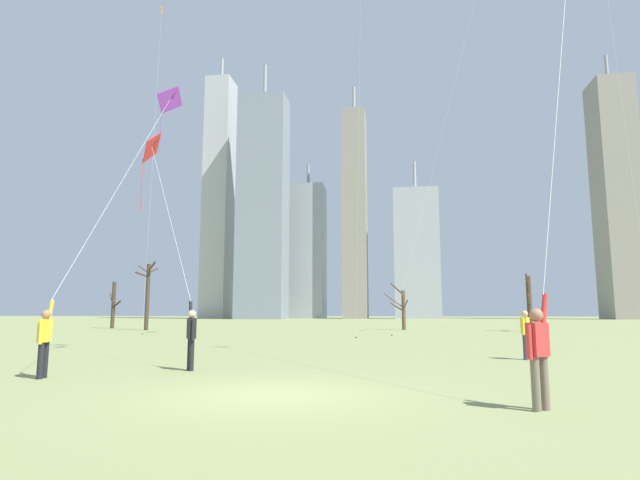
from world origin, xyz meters
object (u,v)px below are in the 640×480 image
(kite_flyer_midfield_left_teal, at_px, (551,183))
(bare_tree_center, at_px, (148,293))
(distant_kite_high_overhead_orange, at_px, (159,46))
(kite_flyer_foreground_right_purple, at_px, (84,264))
(bare_tree_left_of_center, at_px, (529,302))
(kite_flyer_foreground_left_red, at_px, (178,273))
(bare_tree_leftmost, at_px, (402,307))
(bystander_strolling_midfield, at_px, (525,332))
(bare_tree_right_of_center, at_px, (113,305))

(kite_flyer_midfield_left_teal, distance_m, bare_tree_center, 41.95)
(distant_kite_high_overhead_orange, relative_size, bare_tree_center, 4.96)
(kite_flyer_foreground_right_purple, bearing_deg, bare_tree_center, 113.88)
(kite_flyer_midfield_left_teal, distance_m, bare_tree_left_of_center, 36.22)
(kite_flyer_foreground_left_red, height_order, bare_tree_center, kite_flyer_foreground_left_red)
(distant_kite_high_overhead_orange, bearing_deg, bare_tree_leftmost, 16.67)
(kite_flyer_foreground_left_red, distance_m, bare_tree_leftmost, 33.57)
(bystander_strolling_midfield, relative_size, distant_kite_high_overhead_orange, 0.05)
(kite_flyer_midfield_left_teal, bearing_deg, kite_flyer_foreground_right_purple, 163.92)
(bare_tree_leftmost, xyz_separation_m, bare_tree_right_of_center, (-28.31, 0.31, 0.30))
(bare_tree_leftmost, bearing_deg, bare_tree_right_of_center, 179.37)
(kite_flyer_midfield_left_teal, distance_m, bare_tree_leftmost, 38.03)
(kite_flyer_midfield_left_teal, relative_size, bare_tree_left_of_center, 4.61)
(bare_tree_right_of_center, bearing_deg, bystander_strolling_midfield, -42.81)
(kite_flyer_foreground_right_purple, relative_size, distant_kite_high_overhead_orange, 0.36)
(bare_tree_leftmost, bearing_deg, distant_kite_high_overhead_orange, -163.33)
(bare_tree_center, bearing_deg, bare_tree_leftmost, 10.49)
(bare_tree_right_of_center, bearing_deg, kite_flyer_foreground_left_red, -57.31)
(bystander_strolling_midfield, height_order, bare_tree_right_of_center, bare_tree_right_of_center)
(kite_flyer_foreground_left_red, distance_m, kite_flyer_foreground_right_purple, 2.68)
(bare_tree_center, bearing_deg, kite_flyer_midfield_left_teal, -53.56)
(bystander_strolling_midfield, bearing_deg, bare_tree_center, 136.14)
(distant_kite_high_overhead_orange, height_order, bare_tree_leftmost, distant_kite_high_overhead_orange)
(kite_flyer_foreground_left_red, xyz_separation_m, bare_tree_left_of_center, (17.42, 30.20, -0.33))
(kite_flyer_midfield_left_teal, bearing_deg, bare_tree_center, 126.44)
(kite_flyer_foreground_left_red, relative_size, bystander_strolling_midfield, 5.47)
(kite_flyer_foreground_right_purple, xyz_separation_m, bare_tree_center, (-13.48, 30.45, 0.35))
(distant_kite_high_overhead_orange, bearing_deg, bare_tree_right_of_center, 136.16)
(kite_flyer_foreground_right_purple, bearing_deg, kite_flyer_foreground_left_red, 42.45)
(kite_flyer_midfield_left_teal, bearing_deg, bystander_strolling_midfield, 80.89)
(kite_flyer_foreground_left_red, height_order, distant_kite_high_overhead_orange, distant_kite_high_overhead_orange)
(kite_flyer_midfield_left_teal, xyz_separation_m, bare_tree_right_of_center, (-30.73, 38.22, -1.59))
(kite_flyer_foreground_left_red, height_order, bare_tree_right_of_center, kite_flyer_foreground_left_red)
(kite_flyer_foreground_left_red, height_order, bare_tree_left_of_center, kite_flyer_foreground_left_red)
(distant_kite_high_overhead_orange, bearing_deg, bystander_strolling_midfield, -42.52)
(distant_kite_high_overhead_orange, xyz_separation_m, bare_tree_center, (-1.17, 2.22, -22.26))
(kite_flyer_foreground_left_red, bearing_deg, bare_tree_center, 118.34)
(distant_kite_high_overhead_orange, xyz_separation_m, bare_tree_right_of_center, (-6.98, 6.70, -23.18))
(kite_flyer_foreground_right_purple, xyz_separation_m, bare_tree_leftmost, (9.02, 34.61, -0.87))
(kite_flyer_foreground_right_purple, height_order, distant_kite_high_overhead_orange, distant_kite_high_overhead_orange)
(bystander_strolling_midfield, distance_m, bare_tree_right_of_center, 43.77)
(kite_flyer_foreground_right_purple, relative_size, bare_tree_right_of_center, 2.39)
(kite_flyer_foreground_left_red, xyz_separation_m, bare_tree_leftmost, (7.05, 32.81, -0.71))
(bystander_strolling_midfield, distance_m, bare_tree_left_of_center, 27.65)
(kite_flyer_midfield_left_teal, relative_size, kite_flyer_foreground_right_purple, 1.97)
(kite_flyer_foreground_left_red, distance_m, kite_flyer_midfield_left_teal, 10.81)
(kite_flyer_foreground_left_red, bearing_deg, bare_tree_leftmost, 77.87)
(kite_flyer_foreground_right_purple, relative_size, bare_tree_leftmost, 2.55)
(bare_tree_left_of_center, bearing_deg, bare_tree_center, -177.29)
(kite_flyer_foreground_left_red, height_order, kite_flyer_midfield_left_teal, kite_flyer_midfield_left_teal)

